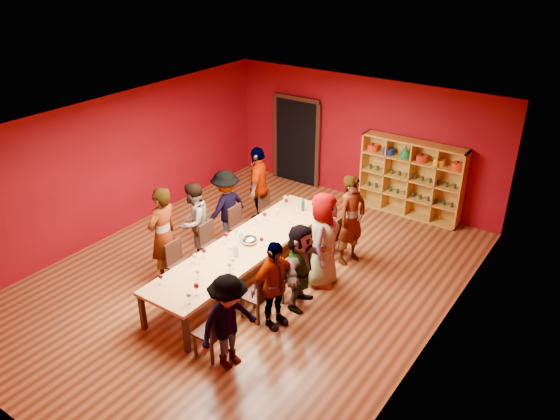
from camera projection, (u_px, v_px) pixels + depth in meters
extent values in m
cube|color=#5D3018|center=(248.00, 279.00, 10.41)|extent=(7.10, 9.10, 0.02)
cube|color=maroon|center=(362.00, 139.00, 13.05)|extent=(7.10, 0.02, 3.00)
cube|color=maroon|center=(10.00, 347.00, 6.43)|extent=(7.10, 0.02, 3.00)
cube|color=maroon|center=(115.00, 166.00, 11.53)|extent=(0.02, 9.10, 3.00)
cube|color=maroon|center=(436.00, 269.00, 7.94)|extent=(0.02, 9.10, 3.00)
cube|color=white|center=(243.00, 127.00, 9.06)|extent=(7.10, 9.10, 0.02)
cube|color=tan|center=(247.00, 246.00, 10.09)|extent=(1.10, 4.50, 0.06)
cube|color=black|center=(142.00, 312.00, 8.91)|extent=(0.08, 0.08, 0.69)
cube|color=black|center=(290.00, 213.00, 12.10)|extent=(0.08, 0.08, 0.69)
cube|color=black|center=(186.00, 334.00, 8.41)|extent=(0.08, 0.08, 0.69)
cube|color=black|center=(329.00, 225.00, 11.60)|extent=(0.08, 0.08, 0.69)
cube|color=black|center=(297.00, 142.00, 14.09)|extent=(1.20, 0.14, 2.20)
cube|color=black|center=(297.00, 98.00, 13.53)|extent=(1.32, 0.06, 0.10)
cube|color=black|center=(275.00, 138.00, 14.37)|extent=(0.10, 0.06, 2.20)
cube|color=black|center=(318.00, 147.00, 13.71)|extent=(0.10, 0.06, 2.20)
cube|color=#B48028|center=(364.00, 168.00, 13.03)|extent=(0.04, 0.40, 1.80)
cube|color=#B48028|center=(462.00, 191.00, 11.83)|extent=(0.04, 0.40, 1.80)
cube|color=#B48028|center=(415.00, 142.00, 12.04)|extent=(2.40, 0.40, 0.04)
cube|color=#B48028|center=(407.00, 213.00, 12.83)|extent=(2.40, 0.40, 0.04)
cube|color=#B48028|center=(414.00, 176.00, 12.57)|extent=(2.40, 0.02, 1.80)
cube|color=#B48028|center=(409.00, 197.00, 12.63)|extent=(2.36, 0.38, 0.03)
cube|color=#B48028|center=(411.00, 179.00, 12.43)|extent=(2.36, 0.38, 0.03)
cube|color=#B48028|center=(413.00, 160.00, 12.23)|extent=(2.36, 0.38, 0.03)
cube|color=#B48028|center=(387.00, 173.00, 12.74)|extent=(0.03, 0.38, 1.76)
cube|color=#B48028|center=(411.00, 179.00, 12.43)|extent=(0.03, 0.38, 1.76)
cube|color=#B48028|center=(436.00, 185.00, 12.12)|extent=(0.03, 0.38, 1.76)
cylinder|color=red|center=(373.00, 148.00, 12.70)|extent=(0.26, 0.26, 0.15)
sphere|color=black|center=(373.00, 144.00, 12.66)|extent=(0.05, 0.05, 0.05)
cylinder|color=navy|center=(389.00, 151.00, 12.50)|extent=(0.26, 0.26, 0.15)
sphere|color=black|center=(389.00, 147.00, 12.45)|extent=(0.05, 0.05, 0.05)
cylinder|color=#1B6C36|center=(405.00, 156.00, 12.31)|extent=(0.26, 0.26, 0.08)
cone|color=#1B6C36|center=(406.00, 150.00, 12.24)|extent=(0.24, 0.24, 0.22)
cylinder|color=#AC2513|center=(422.00, 158.00, 12.09)|extent=(0.26, 0.26, 0.15)
sphere|color=black|center=(422.00, 154.00, 12.04)|extent=(0.05, 0.05, 0.05)
cylinder|color=yellow|center=(439.00, 162.00, 11.88)|extent=(0.26, 0.26, 0.15)
sphere|color=black|center=(440.00, 158.00, 11.84)|extent=(0.05, 0.05, 0.05)
cylinder|color=red|center=(457.00, 166.00, 11.68)|extent=(0.26, 0.26, 0.15)
sphere|color=black|center=(458.00, 162.00, 11.64)|extent=(0.05, 0.05, 0.05)
cylinder|color=#1B3122|center=(369.00, 184.00, 13.12)|extent=(0.07, 0.07, 0.10)
cylinder|color=#1B3122|center=(376.00, 186.00, 13.03)|extent=(0.07, 0.07, 0.10)
cylinder|color=#1B3122|center=(383.00, 187.00, 12.94)|extent=(0.07, 0.07, 0.10)
cylinder|color=#1B3122|center=(390.00, 189.00, 12.84)|extent=(0.07, 0.07, 0.10)
cylinder|color=#1B3122|center=(398.00, 191.00, 12.75)|extent=(0.07, 0.07, 0.10)
cylinder|color=#1B3122|center=(405.00, 193.00, 12.65)|extent=(0.07, 0.07, 0.10)
cylinder|color=#1B3122|center=(413.00, 195.00, 12.56)|extent=(0.07, 0.07, 0.10)
cylinder|color=#1B3122|center=(420.00, 197.00, 12.46)|extent=(0.07, 0.07, 0.10)
cylinder|color=#1B3122|center=(428.00, 199.00, 12.37)|extent=(0.07, 0.07, 0.10)
cylinder|color=#1B3122|center=(436.00, 201.00, 12.27)|extent=(0.07, 0.07, 0.10)
cylinder|color=#1B3122|center=(444.00, 203.00, 12.18)|extent=(0.07, 0.07, 0.10)
cylinder|color=#1B3122|center=(452.00, 205.00, 12.09)|extent=(0.07, 0.07, 0.10)
cylinder|color=#1B3122|center=(371.00, 166.00, 12.92)|extent=(0.07, 0.07, 0.10)
cylinder|color=#1B3122|center=(378.00, 168.00, 12.83)|extent=(0.07, 0.07, 0.10)
cylinder|color=#1B3122|center=(385.00, 170.00, 12.73)|extent=(0.07, 0.07, 0.10)
cylinder|color=#1B3122|center=(392.00, 172.00, 12.64)|extent=(0.07, 0.07, 0.10)
cylinder|color=#1B3122|center=(400.00, 173.00, 12.55)|extent=(0.07, 0.07, 0.10)
cylinder|color=#1B3122|center=(407.00, 175.00, 12.45)|extent=(0.07, 0.07, 0.10)
cylinder|color=#1B3122|center=(415.00, 177.00, 12.36)|extent=(0.07, 0.07, 0.10)
cylinder|color=#1B3122|center=(423.00, 179.00, 12.26)|extent=(0.07, 0.07, 0.10)
cylinder|color=#1B3122|center=(431.00, 181.00, 12.17)|extent=(0.07, 0.07, 0.10)
cylinder|color=#1B3122|center=(439.00, 183.00, 12.07)|extent=(0.07, 0.07, 0.10)
cylinder|color=#1B3122|center=(447.00, 185.00, 11.98)|extent=(0.07, 0.07, 0.10)
cylinder|color=#1B3122|center=(455.00, 186.00, 11.88)|extent=(0.07, 0.07, 0.10)
cube|color=black|center=(182.00, 266.00, 9.99)|extent=(0.42, 0.42, 0.04)
cube|color=black|center=(173.00, 252.00, 9.98)|extent=(0.04, 0.40, 0.44)
cube|color=black|center=(170.00, 278.00, 10.05)|extent=(0.04, 0.04, 0.41)
cube|color=black|center=(183.00, 284.00, 9.88)|extent=(0.04, 0.04, 0.41)
cube|color=black|center=(183.00, 270.00, 10.30)|extent=(0.04, 0.04, 0.41)
cube|color=black|center=(196.00, 275.00, 10.13)|extent=(0.04, 0.04, 0.41)
imported|color=#505055|center=(163.00, 235.00, 9.97)|extent=(0.54, 0.72, 1.90)
cube|color=black|center=(214.00, 246.00, 10.65)|extent=(0.42, 0.42, 0.04)
cube|color=black|center=(206.00, 233.00, 10.64)|extent=(0.04, 0.40, 0.44)
cube|color=black|center=(203.00, 257.00, 10.71)|extent=(0.04, 0.04, 0.41)
cube|color=black|center=(216.00, 262.00, 10.54)|extent=(0.04, 0.04, 0.41)
cube|color=black|center=(214.00, 250.00, 10.96)|extent=(0.04, 0.04, 0.41)
cube|color=black|center=(227.00, 255.00, 10.79)|extent=(0.04, 0.04, 0.41)
imported|color=#141939|center=(194.00, 222.00, 10.73)|extent=(0.57, 0.86, 1.63)
cube|color=black|center=(242.00, 228.00, 11.29)|extent=(0.42, 0.42, 0.04)
cube|color=black|center=(235.00, 216.00, 11.28)|extent=(0.04, 0.40, 0.44)
cube|color=black|center=(231.00, 239.00, 11.36)|extent=(0.04, 0.04, 0.41)
cube|color=black|center=(244.00, 243.00, 11.18)|extent=(0.04, 0.04, 0.41)
cube|color=black|center=(241.00, 232.00, 11.61)|extent=(0.04, 0.04, 0.41)
cube|color=black|center=(254.00, 237.00, 11.43)|extent=(0.04, 0.04, 0.41)
imported|color=#141A39|center=(226.00, 207.00, 11.34)|extent=(0.54, 1.08, 1.61)
cube|color=black|center=(271.00, 210.00, 12.04)|extent=(0.42, 0.42, 0.04)
cube|color=black|center=(264.00, 198.00, 12.03)|extent=(0.04, 0.40, 0.44)
cube|color=black|center=(261.00, 220.00, 12.11)|extent=(0.04, 0.04, 0.41)
cube|color=black|center=(273.00, 224.00, 11.93)|extent=(0.04, 0.04, 0.41)
cube|color=black|center=(269.00, 214.00, 12.36)|extent=(0.04, 0.04, 0.41)
cube|color=black|center=(282.00, 218.00, 12.18)|extent=(0.04, 0.04, 0.41)
imported|color=#141938|center=(259.00, 187.00, 12.00)|extent=(0.85, 1.18, 1.84)
cube|color=black|center=(210.00, 332.00, 8.33)|extent=(0.42, 0.42, 0.04)
cube|color=black|center=(219.00, 324.00, 8.13)|extent=(0.04, 0.40, 0.44)
cube|color=black|center=(195.00, 345.00, 8.39)|extent=(0.04, 0.04, 0.41)
cube|color=black|center=(212.00, 354.00, 8.22)|extent=(0.04, 0.04, 0.41)
cube|color=black|center=(210.00, 333.00, 8.64)|extent=(0.04, 0.04, 0.41)
cube|color=black|center=(227.00, 342.00, 8.47)|extent=(0.04, 0.04, 0.41)
imported|color=#141838|center=(229.00, 322.00, 7.97)|extent=(0.61, 1.08, 1.58)
cube|color=black|center=(256.00, 295.00, 9.18)|extent=(0.42, 0.42, 0.04)
cube|color=black|center=(265.00, 287.00, 8.97)|extent=(0.04, 0.40, 0.44)
cube|color=black|center=(242.00, 308.00, 9.24)|extent=(0.04, 0.04, 0.41)
cube|color=black|center=(258.00, 315.00, 9.07)|extent=(0.04, 0.04, 0.41)
cube|color=black|center=(254.00, 298.00, 9.49)|extent=(0.04, 0.04, 0.41)
cube|color=black|center=(270.00, 305.00, 9.32)|extent=(0.04, 0.04, 0.41)
imported|color=#567FB2|center=(274.00, 285.00, 8.82)|extent=(0.62, 1.00, 1.58)
cube|color=black|center=(280.00, 276.00, 9.70)|extent=(0.42, 0.42, 0.04)
cube|color=black|center=(289.00, 268.00, 9.50)|extent=(0.04, 0.40, 0.44)
cube|color=black|center=(267.00, 288.00, 9.77)|extent=(0.04, 0.04, 0.41)
cube|color=black|center=(283.00, 294.00, 9.59)|extent=(0.04, 0.04, 0.41)
cube|color=black|center=(278.00, 279.00, 10.02)|extent=(0.04, 0.04, 0.41)
cube|color=black|center=(293.00, 285.00, 9.84)|extent=(0.04, 0.04, 0.41)
imported|color=silver|center=(300.00, 266.00, 9.33)|extent=(0.67, 1.52, 1.58)
cube|color=black|center=(305.00, 256.00, 10.31)|extent=(0.42, 0.42, 0.04)
cube|color=black|center=(314.00, 248.00, 10.10)|extent=(0.04, 0.40, 0.44)
cube|color=black|center=(292.00, 267.00, 10.37)|extent=(0.04, 0.04, 0.41)
cube|color=black|center=(307.00, 273.00, 10.20)|extent=(0.04, 0.04, 0.41)
cube|color=black|center=(302.00, 260.00, 10.62)|extent=(0.04, 0.04, 0.41)
cube|color=black|center=(317.00, 265.00, 10.44)|extent=(0.04, 0.04, 0.41)
imported|color=#545359|center=(323.00, 240.00, 9.89)|extent=(0.71, 0.99, 1.83)
cube|color=black|center=(331.00, 236.00, 11.02)|extent=(0.42, 0.42, 0.04)
cube|color=black|center=(340.00, 228.00, 10.81)|extent=(0.04, 0.40, 0.44)
cube|color=black|center=(319.00, 246.00, 11.08)|extent=(0.04, 0.04, 0.41)
cube|color=black|center=(333.00, 251.00, 10.91)|extent=(0.04, 0.04, 0.41)
cube|color=black|center=(327.00, 239.00, 11.33)|extent=(0.04, 0.04, 0.41)
cube|color=black|center=(342.00, 244.00, 11.16)|extent=(0.04, 0.04, 0.41)
imported|color=#545459|center=(351.00, 220.00, 10.57)|extent=(0.63, 0.77, 1.83)
cylinder|color=silver|center=(227.00, 242.00, 10.14)|extent=(0.07, 0.07, 0.01)
cylinder|color=silver|center=(226.00, 239.00, 10.11)|extent=(0.01, 0.01, 0.12)
ellipsoid|color=#4B080C|center=(226.00, 234.00, 10.06)|extent=(0.09, 0.09, 0.10)
cylinder|color=silver|center=(189.00, 303.00, 8.45)|extent=(0.06, 0.06, 0.01)
cylinder|color=silver|center=(189.00, 300.00, 8.43)|extent=(0.01, 0.01, 0.11)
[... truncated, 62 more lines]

